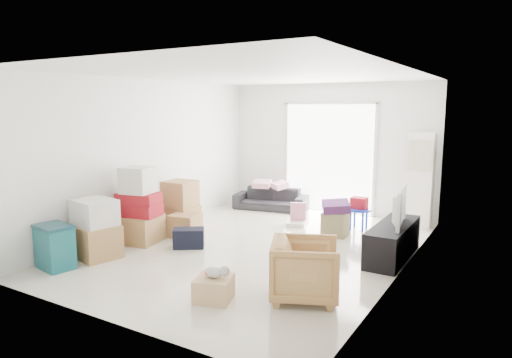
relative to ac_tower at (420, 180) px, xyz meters
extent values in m
cube|color=beige|center=(-1.95, -2.65, -0.99)|extent=(4.50, 6.00, 0.24)
cube|color=white|center=(-1.95, -2.65, 1.95)|extent=(4.50, 6.00, 0.24)
cube|color=white|center=(-1.95, 0.47, 0.48)|extent=(4.50, 0.24, 2.70)
cube|color=white|center=(-1.95, -5.77, 0.48)|extent=(4.50, 0.24, 2.70)
cube|color=white|center=(-4.32, -2.65, 0.48)|extent=(0.24, 6.00, 2.70)
cube|color=white|center=(0.42, -2.65, 0.48)|extent=(0.24, 6.00, 2.70)
cube|color=white|center=(-1.95, 0.33, 0.27)|extent=(2.00, 0.01, 2.30)
cube|color=silver|center=(-2.95, 0.32, 0.27)|extent=(0.06, 0.04, 2.30)
cube|color=silver|center=(-0.95, 0.32, 0.27)|extent=(0.06, 0.04, 2.30)
cube|color=silver|center=(-1.95, 0.32, 1.42)|extent=(2.10, 0.04, 0.06)
cube|color=white|center=(0.00, 0.00, 0.00)|extent=(0.45, 0.30, 1.75)
cube|color=black|center=(0.05, -2.09, -0.62)|extent=(0.46, 1.53, 0.51)
imported|color=black|center=(0.05, -2.09, -0.30)|extent=(0.68, 1.02, 0.13)
imported|color=#25252A|center=(-3.07, -0.15, -0.57)|extent=(1.64, 0.76, 0.62)
cube|color=#E6A7B1|center=(-3.28, -0.18, -0.19)|extent=(0.49, 0.42, 0.13)
cube|color=#E6A7B1|center=(-2.86, -0.13, -0.20)|extent=(0.40, 0.39, 0.11)
imported|color=tan|center=(-0.45, -4.08, -0.49)|extent=(0.95, 0.98, 0.78)
cube|color=#11535A|center=(-3.85, -4.91, -0.73)|extent=(0.57, 0.44, 0.29)
cube|color=#11535A|center=(-3.85, -4.91, -0.44)|extent=(0.57, 0.44, 0.29)
cube|color=#0C333D|center=(-3.85, -4.91, -0.28)|extent=(0.59, 0.46, 0.04)
cube|color=tan|center=(-3.75, -4.29, -0.63)|extent=(0.76, 0.68, 0.49)
cube|color=silver|center=(-3.75, -4.29, -0.19)|extent=(0.68, 0.59, 0.38)
cube|color=tan|center=(-3.75, -3.40, -0.65)|extent=(0.72, 0.72, 0.45)
cube|color=red|center=(-3.75, -3.40, -0.33)|extent=(0.74, 0.56, 0.20)
cube|color=red|center=(-3.75, -3.40, -0.14)|extent=(0.73, 0.56, 0.18)
cube|color=silver|center=(-3.75, -3.40, 0.17)|extent=(0.55, 0.53, 0.43)
cube|color=tan|center=(-3.72, -2.40, -0.66)|extent=(0.62, 0.52, 0.43)
cube|color=tan|center=(-3.72, -2.40, -0.22)|extent=(0.53, 0.53, 0.46)
cube|color=tan|center=(-3.34, -2.73, -0.68)|extent=(0.53, 0.53, 0.38)
cube|color=black|center=(-2.87, -3.22, -0.72)|extent=(0.56, 0.51, 0.31)
cube|color=olive|center=(-1.11, -1.38, -0.67)|extent=(0.44, 0.44, 0.41)
cube|color=#4D2256|center=(-1.11, -1.38, -0.40)|extent=(0.61, 0.61, 0.14)
cylinder|color=#1130C7|center=(-0.89, -0.79, -0.50)|extent=(0.46, 0.46, 0.04)
cylinder|color=#1130C7|center=(-0.78, -0.68, -0.70)|extent=(0.04, 0.04, 0.35)
cylinder|color=#1130C7|center=(-1.01, -0.68, -0.70)|extent=(0.04, 0.04, 0.35)
cylinder|color=#1130C7|center=(-1.01, -0.91, -0.70)|extent=(0.04, 0.04, 0.35)
cylinder|color=#1130C7|center=(-0.78, -0.91, -0.70)|extent=(0.04, 0.04, 0.35)
cube|color=red|center=(-0.89, -0.79, -0.38)|extent=(0.28, 0.22, 0.20)
cube|color=silver|center=(-1.99, -1.17, -0.84)|extent=(0.40, 0.38, 0.08)
cube|color=pink|center=(-1.99, -1.05, -0.62)|extent=(0.29, 0.16, 0.35)
cube|color=tan|center=(-1.34, -4.65, -0.74)|extent=(0.52, 0.52, 0.27)
ellipsoid|color=#B2ADA8|center=(-1.34, -4.65, -0.54)|extent=(0.23, 0.16, 0.13)
cube|color=red|center=(-1.34, -4.65, -0.53)|extent=(0.18, 0.16, 0.03)
sphere|color=#B2ADA8|center=(-1.21, -4.62, -0.51)|extent=(0.12, 0.12, 0.12)
camera|label=1|loc=(1.63, -8.70, 1.34)|focal=32.00mm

